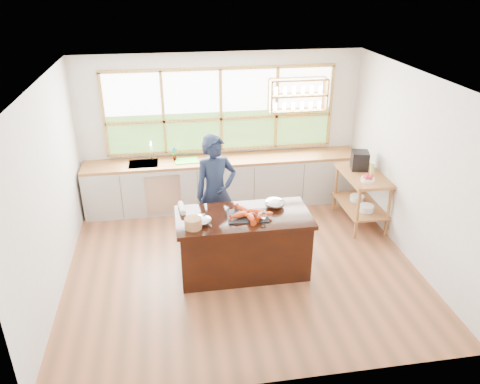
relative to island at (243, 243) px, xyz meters
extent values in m
plane|color=#965434|center=(0.00, 0.20, -0.45)|extent=(5.00, 5.00, 0.00)
cube|color=silver|center=(0.00, 2.45, 0.90)|extent=(5.00, 0.02, 2.70)
cube|color=silver|center=(0.00, -2.05, 0.90)|extent=(5.00, 0.02, 2.70)
cube|color=silver|center=(-2.50, 0.20, 0.90)|extent=(0.02, 4.50, 2.70)
cube|color=silver|center=(2.50, 0.20, 0.90)|extent=(0.02, 4.50, 2.70)
cube|color=white|center=(0.00, 0.20, 2.25)|extent=(5.00, 4.50, 0.02)
cube|color=#AD8846|center=(0.00, 2.42, 1.25)|extent=(4.05, 0.06, 1.50)
cube|color=white|center=(0.00, 2.44, 1.59)|extent=(3.98, 0.01, 0.75)
cube|color=#2F5819|center=(0.00, 2.44, 0.87)|extent=(3.98, 0.01, 0.70)
cube|color=#AD8846|center=(1.35, 2.31, 1.77)|extent=(1.00, 0.28, 0.03)
cube|color=#AD8846|center=(1.35, 2.31, 1.50)|extent=(1.00, 0.28, 0.03)
cube|color=#AD8846|center=(1.35, 2.31, 1.22)|extent=(1.00, 0.28, 0.03)
cube|color=#AD8846|center=(0.85, 2.31, 1.50)|extent=(0.03, 0.28, 0.55)
cube|color=#AD8846|center=(1.85, 2.31, 1.50)|extent=(0.03, 0.28, 0.55)
cube|color=#B0ADA7|center=(0.00, 2.14, -0.03)|extent=(4.90, 0.62, 0.85)
cube|color=silver|center=(-1.10, 1.82, -0.02)|extent=(0.60, 0.01, 0.72)
cube|color=#9E572E|center=(0.00, 2.14, 0.42)|extent=(4.90, 0.62, 0.05)
cube|color=silver|center=(-1.40, 2.14, 0.37)|extent=(0.50, 0.42, 0.16)
cube|color=#9E572E|center=(2.45, 0.60, 0.00)|extent=(0.04, 0.04, 0.90)
cube|color=#9E572E|center=(2.45, 1.60, 0.00)|extent=(0.04, 0.04, 0.90)
cube|color=#9E572E|center=(1.93, 0.60, 0.00)|extent=(0.04, 0.04, 0.90)
cube|color=#9E572E|center=(1.93, 1.60, 0.00)|extent=(0.04, 0.04, 0.90)
cube|color=#9E572E|center=(2.19, 1.10, -0.13)|extent=(0.62, 1.10, 0.03)
cube|color=#9E572E|center=(2.19, 1.10, 0.42)|extent=(0.62, 1.10, 0.05)
cylinder|color=white|center=(2.19, 0.85, -0.07)|extent=(0.24, 0.24, 0.11)
cylinder|color=white|center=(2.19, 1.25, -0.07)|extent=(0.24, 0.24, 0.09)
cube|color=black|center=(0.00, 0.00, -0.03)|extent=(1.77, 0.82, 0.84)
cube|color=black|center=(0.00, 0.00, 0.42)|extent=(1.85, 0.90, 0.06)
imported|color=#151D35|center=(-0.29, 0.78, 0.45)|extent=(0.75, 0.58, 1.80)
imported|color=slate|center=(-0.86, 2.20, 0.57)|extent=(0.15, 0.13, 0.25)
cube|color=green|center=(-0.65, 2.14, 0.45)|extent=(0.42, 0.32, 0.01)
cube|color=black|center=(2.19, 1.32, 0.60)|extent=(0.33, 0.34, 0.31)
cylinder|color=#A5B955|center=(2.24, 0.93, 0.57)|extent=(0.08, 0.08, 0.25)
cylinder|color=white|center=(2.14, 0.83, 0.47)|extent=(0.22, 0.22, 0.05)
sphere|color=red|center=(2.19, 0.83, 0.52)|extent=(0.07, 0.07, 0.07)
sphere|color=red|center=(2.16, 0.87, 0.52)|extent=(0.07, 0.07, 0.07)
sphere|color=red|center=(2.10, 0.86, 0.52)|extent=(0.07, 0.07, 0.07)
sphere|color=red|center=(2.10, 0.80, 0.52)|extent=(0.07, 0.07, 0.07)
sphere|color=red|center=(2.16, 0.78, 0.52)|extent=(0.07, 0.07, 0.07)
cube|color=black|center=(0.05, -0.04, 0.45)|extent=(0.57, 0.43, 0.02)
ellipsoid|color=#C54A11|center=(-0.07, -0.09, 0.50)|extent=(0.23, 0.15, 0.08)
ellipsoid|color=#C54A11|center=(0.13, -0.02, 0.50)|extent=(0.23, 0.14, 0.08)
ellipsoid|color=#C54A11|center=(0.23, -0.14, 0.50)|extent=(0.21, 0.21, 0.08)
ellipsoid|color=#C54A11|center=(0.00, 0.08, 0.50)|extent=(0.18, 0.23, 0.08)
ellipsoid|color=#C54A11|center=(0.07, -0.18, 0.50)|extent=(0.11, 0.22, 0.08)
ellipsoid|color=silver|center=(-0.58, -0.13, 0.50)|extent=(0.27, 0.27, 0.13)
ellipsoid|color=silver|center=(0.48, 0.19, 0.51)|extent=(0.29, 0.29, 0.14)
cylinder|color=white|center=(0.21, -0.34, 0.45)|extent=(0.06, 0.06, 0.01)
cylinder|color=white|center=(0.21, -0.34, 0.52)|extent=(0.01, 0.01, 0.13)
ellipsoid|color=white|center=(0.21, -0.34, 0.62)|extent=(0.08, 0.08, 0.10)
cylinder|color=#B27447|center=(-0.70, -0.23, 0.52)|extent=(0.23, 0.23, 0.14)
cylinder|color=silver|center=(-0.83, 0.28, 0.49)|extent=(0.10, 0.31, 0.08)
camera|label=1|loc=(-0.94, -5.54, 3.49)|focal=35.00mm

